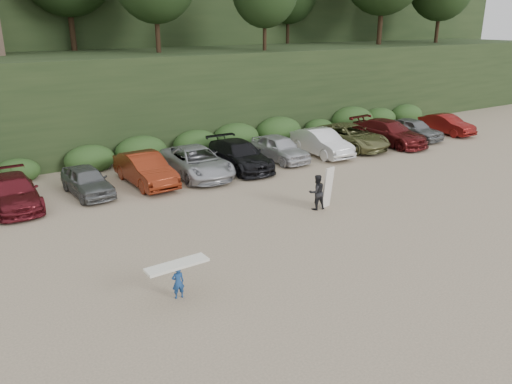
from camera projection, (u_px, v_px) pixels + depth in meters
ground at (330, 238)px, 19.53m from camera, size 120.00×120.00×0.00m
parked_cars at (227, 158)px, 27.84m from camera, size 39.90×6.49×1.63m
child_surfer at (178, 275)px, 15.06m from camera, size 1.96×0.60×1.17m
adult_surfer at (318, 192)px, 22.22m from camera, size 1.27×0.73×1.90m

